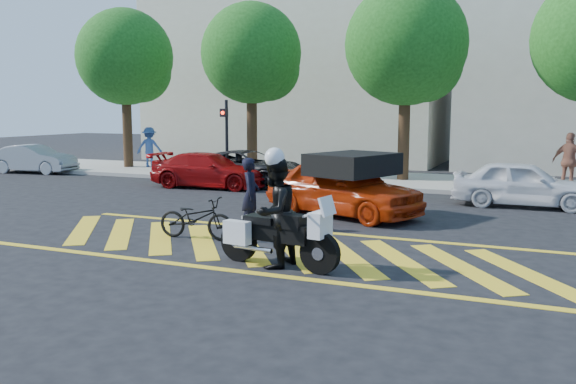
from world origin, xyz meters
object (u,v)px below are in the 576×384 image
at_px(parked_far_left, 34,159).
at_px(bicycle, 196,218).
at_px(red_convertible, 343,187).
at_px(police_motorcycle, 276,235).
at_px(parked_mid_left, 248,168).
at_px(parked_left, 209,170).
at_px(officer_bike, 251,193).
at_px(officer_moto, 275,212).
at_px(parked_mid_right, 523,184).

bearing_deg(parked_far_left, bicycle, -130.55).
relative_size(bicycle, red_convertible, 0.40).
bearing_deg(parked_far_left, red_convertible, -114.80).
relative_size(police_motorcycle, parked_mid_left, 0.53).
bearing_deg(police_motorcycle, parked_left, 135.22).
bearing_deg(officer_bike, officer_moto, -163.98).
xyz_separation_m(parked_mid_left, parked_mid_right, (9.77, -1.40, 0.03)).
xyz_separation_m(officer_bike, red_convertible, (1.46, 2.61, -0.09)).
relative_size(parked_far_left, parked_mid_right, 0.95).
height_order(officer_bike, officer_moto, officer_moto).
height_order(parked_mid_left, parked_mid_right, parked_mid_right).
distance_m(officer_bike, police_motorcycle, 3.63).
height_order(red_convertible, parked_mid_left, red_convertible).
distance_m(parked_left, parked_mid_left, 1.58).
height_order(officer_bike, parked_mid_right, officer_bike).
xyz_separation_m(bicycle, parked_far_left, (-14.06, 9.04, 0.16)).
distance_m(officer_moto, parked_mid_right, 9.92).
xyz_separation_m(parked_far_left, parked_mid_right, (20.50, -1.40, 0.06)).
relative_size(red_convertible, parked_left, 1.03).
bearing_deg(police_motorcycle, red_convertible, 104.35).
distance_m(police_motorcycle, officer_moto, 0.41).
xyz_separation_m(police_motorcycle, officer_moto, (-0.02, -0.01, 0.41)).
bearing_deg(officer_moto, parked_left, -134.87).
height_order(red_convertible, parked_mid_right, red_convertible).
xyz_separation_m(bicycle, parked_mid_left, (-3.33, 9.04, 0.18)).
relative_size(parked_left, parked_mid_left, 0.93).
height_order(officer_bike, bicycle, officer_bike).
xyz_separation_m(officer_bike, parked_left, (-4.85, 6.26, -0.22)).
height_order(officer_moto, red_convertible, officer_moto).
relative_size(officer_bike, parked_left, 0.39).
xyz_separation_m(officer_bike, police_motorcycle, (2.02, -3.00, -0.26)).
bearing_deg(red_convertible, bicycle, 173.51).
xyz_separation_m(officer_moto, red_convertible, (-0.55, 5.62, -0.24)).
bearing_deg(parked_mid_right, parked_far_left, 85.09).
bearing_deg(officer_bike, police_motorcycle, -163.70).
xyz_separation_m(parked_left, parked_mid_right, (10.70, -0.12, 0.05)).
relative_size(police_motorcycle, officer_moto, 1.24).
relative_size(officer_bike, officer_moto, 0.85).
xyz_separation_m(officer_bike, parked_mid_right, (5.85, 6.14, -0.17)).
distance_m(officer_bike, parked_mid_left, 8.50).
xyz_separation_m(officer_moto, parked_mid_left, (-5.93, 10.54, -0.36)).
bearing_deg(parked_mid_left, parked_left, 148.92).
bearing_deg(parked_left, red_convertible, -124.41).
height_order(officer_moto, parked_mid_left, officer_moto).
distance_m(red_convertible, parked_left, 7.29).
height_order(police_motorcycle, red_convertible, red_convertible).
relative_size(parked_far_left, parked_mid_left, 0.81).
height_order(parked_far_left, parked_mid_right, parked_mid_right).
bearing_deg(parked_mid_left, bicycle, -154.89).
height_order(officer_bike, parked_left, officer_bike).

